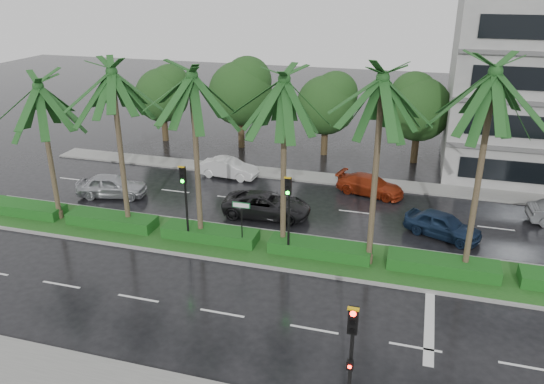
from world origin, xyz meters
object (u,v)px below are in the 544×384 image
(car_darkgrey, at_px, (267,205))
(car_silver, at_px, (112,186))
(car_blue, at_px, (443,225))
(car_white, at_px, (229,168))
(signal_near, at_px, (351,359))
(street_sign, at_px, (241,214))
(car_red, at_px, (370,185))
(signal_median_left, at_px, (185,193))

(car_darkgrey, bearing_deg, car_silver, 86.49)
(car_blue, bearing_deg, car_white, 93.28)
(signal_near, bearing_deg, car_darkgrey, 116.01)
(street_sign, xyz_separation_m, car_white, (-4.50, 10.01, -1.44))
(car_silver, distance_m, car_white, 8.10)
(car_white, relative_size, car_blue, 1.00)
(car_darkgrey, bearing_deg, car_red, -49.92)
(signal_median_left, bearing_deg, car_blue, 20.17)
(car_silver, height_order, car_red, car_silver)
(car_darkgrey, bearing_deg, car_blue, -92.32)
(signal_median_left, height_order, car_darkgrey, signal_median_left)
(signal_median_left, relative_size, car_darkgrey, 0.84)
(signal_near, xyz_separation_m, car_darkgrey, (-7.00, 14.34, -1.78))
(signal_median_left, relative_size, car_blue, 1.05)
(signal_median_left, bearing_deg, car_red, 49.06)
(street_sign, distance_m, car_white, 11.07)
(car_silver, xyz_separation_m, car_darkgrey, (10.50, -0.09, -0.03))
(street_sign, bearing_deg, signal_median_left, -176.53)
(signal_near, xyz_separation_m, signal_median_left, (-10.00, 9.69, 0.49))
(car_silver, bearing_deg, car_red, -85.65)
(car_darkgrey, distance_m, car_blue, 10.00)
(car_red, distance_m, car_blue, 6.74)
(signal_median_left, bearing_deg, signal_near, -44.09)
(car_blue, bearing_deg, car_darkgrey, 114.46)
(signal_median_left, relative_size, car_silver, 0.99)
(car_white, bearing_deg, car_darkgrey, -136.62)
(car_darkgrey, bearing_deg, signal_near, -156.99)
(car_blue, bearing_deg, street_sign, 138.44)
(signal_median_left, height_order, street_sign, signal_median_left)
(street_sign, relative_size, car_red, 0.59)
(car_red, bearing_deg, car_white, 102.24)
(signal_median_left, distance_m, car_silver, 9.16)
(car_red, bearing_deg, signal_median_left, 153.57)
(signal_median_left, relative_size, car_white, 1.05)
(signal_near, bearing_deg, street_sign, 125.34)
(car_darkgrey, distance_m, car_red, 7.53)
(car_silver, relative_size, car_red, 1.00)
(street_sign, relative_size, car_blue, 0.63)
(signal_near, relative_size, car_white, 1.05)
(street_sign, bearing_deg, car_silver, 156.50)
(car_silver, bearing_deg, car_darkgrey, -103.67)
(street_sign, bearing_deg, car_darkgrey, 90.00)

